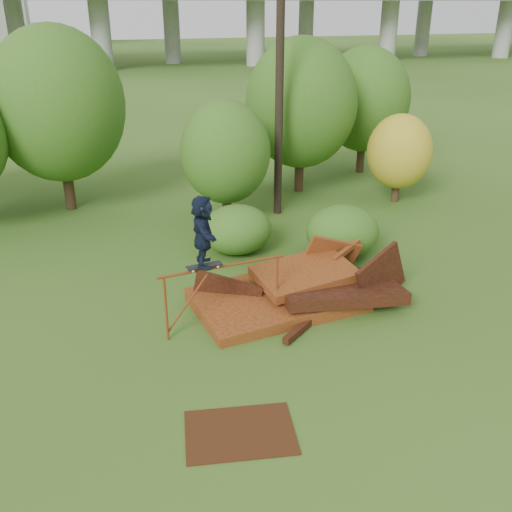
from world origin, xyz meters
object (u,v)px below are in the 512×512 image
object	(u,v)px
flat_plate	(240,432)
skater	(203,231)
utility_pole	(280,63)
scrap_pile	(299,292)

from	to	relation	value
flat_plate	skater	bearing A→B (deg)	85.98
flat_plate	utility_pole	size ratio (longest dim) A/B	0.19
skater	utility_pole	bearing A→B (deg)	-22.19
skater	utility_pole	world-z (taller)	utility_pole
scrap_pile	flat_plate	bearing A→B (deg)	-124.08
scrap_pile	utility_pole	size ratio (longest dim) A/B	0.55
scrap_pile	skater	distance (m)	3.40
scrap_pile	flat_plate	world-z (taller)	scrap_pile
skater	flat_plate	world-z (taller)	skater
skater	flat_plate	distance (m)	4.34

